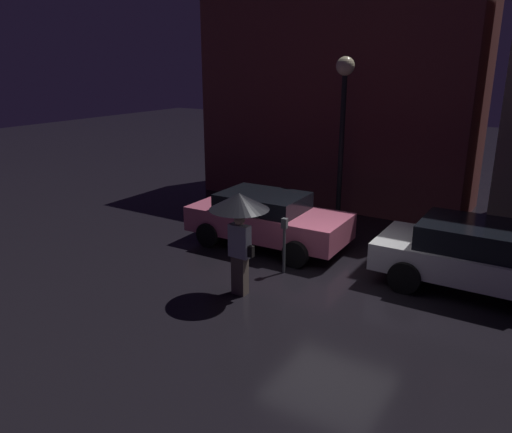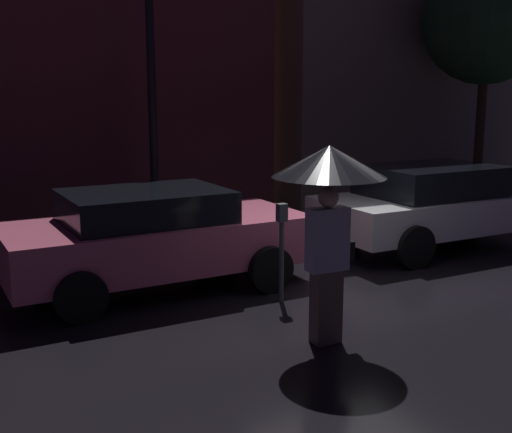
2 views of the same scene
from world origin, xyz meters
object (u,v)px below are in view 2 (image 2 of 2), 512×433
parked_car_pink (155,236)px  parked_car_white (437,203)px  street_lamp_near (150,41)px  parking_meter (282,242)px  pedestrian_with_umbrella (329,183)px

parked_car_pink → parked_car_white: bearing=-0.9°
parked_car_pink → street_lamp_near: street_lamp_near is taller
parked_car_pink → parking_meter: 1.76m
parked_car_white → parking_meter: 4.01m
parked_car_pink → pedestrian_with_umbrella: pedestrian_with_umbrella is taller
parked_car_white → street_lamp_near: street_lamp_near is taller
parked_car_pink → parking_meter: bearing=-48.4°
pedestrian_with_umbrella → parking_meter: bearing=81.6°
pedestrian_with_umbrella → parked_car_pink: bearing=111.6°
parked_car_white → parked_car_pink: bearing=-179.9°
parked_car_white → street_lamp_near: size_ratio=0.92×
pedestrian_with_umbrella → parking_meter: pedestrian_with_umbrella is taller
parked_car_pink → parking_meter: (1.21, -1.28, 0.06)m
parking_meter → pedestrian_with_umbrella: bearing=-99.9°
parked_car_pink → pedestrian_with_umbrella: bearing=-71.5°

